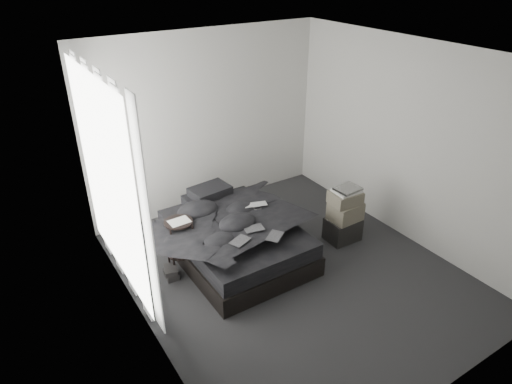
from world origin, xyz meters
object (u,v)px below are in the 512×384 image
bed (236,248)px  laptop (256,202)px  box_lower (343,229)px  side_stand (180,244)px

bed → laptop: bearing=7.5°
laptop → box_lower: (1.07, -0.48, -0.51)m
side_stand → bed: bearing=-16.2°
box_lower → side_stand: bearing=163.1°
bed → side_stand: size_ratio=2.89×
laptop → box_lower: bearing=-6.3°
bed → box_lower: bearing=-17.3°
box_lower → bed: bearing=162.7°
laptop → box_lower: 1.29m
bed → side_stand: side_stand is taller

